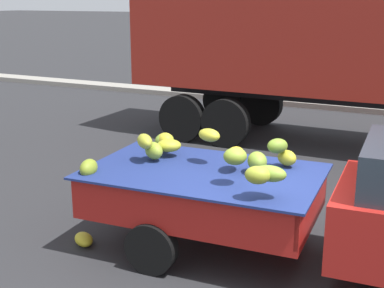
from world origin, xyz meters
name	(u,v)px	position (x,y,z in m)	size (l,w,h in m)	color
ground	(290,273)	(0.00, 0.00, 0.00)	(220.00, 220.00, 0.00)	#28282B
pickup_truck	(372,209)	(0.84, 0.28, 0.89)	(5.32, 2.14, 1.70)	#B21E19
fallen_banana_bunch_near_tailgate	(84,239)	(-2.70, -0.48, 0.08)	(0.36, 0.23, 0.16)	gold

